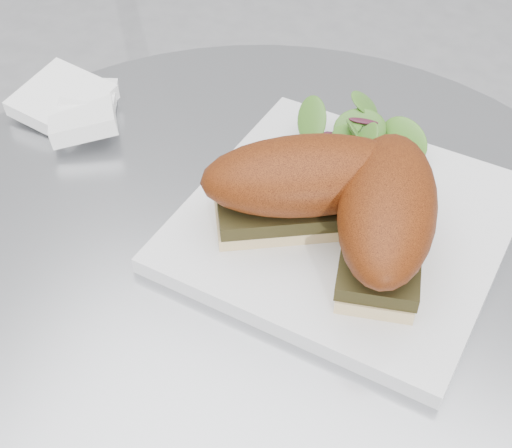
{
  "coord_description": "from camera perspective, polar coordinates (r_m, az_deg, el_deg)",
  "views": [
    {
      "loc": [
        0.17,
        -0.38,
        1.19
      ],
      "look_at": [
        -0.01,
        -0.0,
        0.77
      ],
      "focal_mm": 50.0,
      "sensor_mm": 36.0,
      "label": 1
    }
  ],
  "objects": [
    {
      "name": "salad",
      "position": [
        0.68,
        8.43,
        6.79
      ],
      "size": [
        0.1,
        0.1,
        0.05
      ],
      "primitive_type": null,
      "color": "#4F862B",
      "rests_on": "plate"
    },
    {
      "name": "sandwich_right",
      "position": [
        0.58,
        10.38,
        0.81
      ],
      "size": [
        0.12,
        0.19,
        0.08
      ],
      "rotation": [
        0.0,
        0.0,
        -1.33
      ],
      "color": "beige",
      "rests_on": "plate"
    },
    {
      "name": "table",
      "position": [
        0.82,
        0.37,
        -14.18
      ],
      "size": [
        0.7,
        0.7,
        0.73
      ],
      "color": "#ABADB2",
      "rests_on": "ground"
    },
    {
      "name": "sandwich_left",
      "position": [
        0.6,
        4.09,
        3.3
      ],
      "size": [
        0.2,
        0.16,
        0.08
      ],
      "rotation": [
        0.0,
        0.0,
        0.55
      ],
      "color": "beige",
      "rests_on": "plate"
    },
    {
      "name": "napkin",
      "position": [
        0.78,
        -14.37,
        8.36
      ],
      "size": [
        0.15,
        0.15,
        0.02
      ],
      "primitive_type": null,
      "rotation": [
        0.0,
        0.0,
        -0.4
      ],
      "color": "white",
      "rests_on": "table"
    },
    {
      "name": "plate",
      "position": [
        0.64,
        7.13,
        0.08
      ],
      "size": [
        0.29,
        0.29,
        0.02
      ],
      "primitive_type": "cube",
      "rotation": [
        0.0,
        0.0,
        -0.08
      ],
      "color": "white",
      "rests_on": "table"
    }
  ]
}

